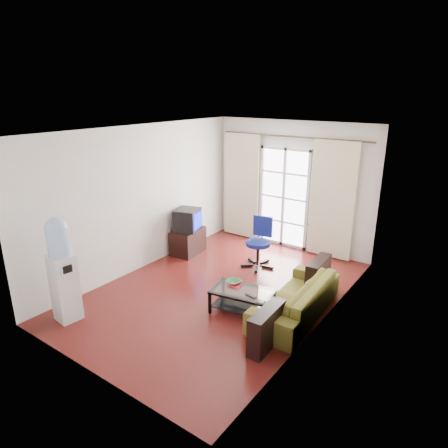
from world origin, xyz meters
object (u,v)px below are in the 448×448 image
at_px(sofa, 296,298).
at_px(tv_stand, 188,241).
at_px(crt_tv, 187,219).
at_px(task_chair, 258,252).
at_px(water_cooler, 62,268).
at_px(coffee_table, 242,298).

bearing_deg(sofa, tv_stand, -109.99).
relative_size(sofa, crt_tv, 3.28).
bearing_deg(task_chair, tv_stand, -177.23).
height_order(crt_tv, water_cooler, water_cooler).
distance_m(tv_stand, task_chair, 1.57).
xyz_separation_m(tv_stand, water_cooler, (0.20, -3.00, 0.58)).
bearing_deg(coffee_table, sofa, 32.25).
height_order(tv_stand, water_cooler, water_cooler).
bearing_deg(task_chair, crt_tv, -176.36).
xyz_separation_m(task_chair, water_cooler, (-1.34, -3.30, 0.55)).
bearing_deg(sofa, coffee_table, -60.51).
height_order(coffee_table, water_cooler, water_cooler).
relative_size(coffee_table, tv_stand, 1.42).
distance_m(tv_stand, water_cooler, 3.07).
bearing_deg(task_chair, sofa, -49.14).
distance_m(crt_tv, task_chair, 1.64).
xyz_separation_m(sofa, task_chair, (-1.37, 1.20, 0.01)).
relative_size(sofa, water_cooler, 1.22).
bearing_deg(coffee_table, task_chair, 112.84).
height_order(sofa, tv_stand, sofa).
height_order(tv_stand, crt_tv, crt_tv).
bearing_deg(tv_stand, task_chair, 3.99).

